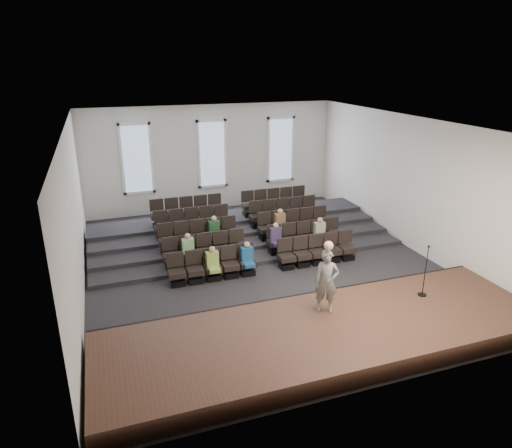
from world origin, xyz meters
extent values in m
plane|color=black|center=(0.00, 0.00, 0.00)|extent=(14.00, 14.00, 0.00)
cube|color=white|center=(0.00, 0.00, 5.01)|extent=(12.00, 14.00, 0.02)
cube|color=silver|center=(0.00, 7.02, 2.50)|extent=(12.00, 0.04, 5.00)
cube|color=silver|center=(0.00, -7.02, 2.50)|extent=(12.00, 0.04, 5.00)
cube|color=silver|center=(-6.02, 0.00, 2.50)|extent=(0.04, 14.00, 5.00)
cube|color=silver|center=(6.02, 0.00, 2.50)|extent=(0.04, 14.00, 5.00)
cube|color=#40291B|center=(0.00, -5.10, 0.25)|extent=(11.80, 3.60, 0.50)
cube|color=black|center=(0.00, -3.33, 0.25)|extent=(11.80, 0.06, 0.52)
cube|color=black|center=(0.00, 2.33, 0.07)|extent=(11.80, 4.80, 0.15)
cube|color=black|center=(0.00, 2.85, 0.15)|extent=(11.80, 3.75, 0.30)
cube|color=black|center=(0.00, 3.38, 0.22)|extent=(11.80, 2.70, 0.45)
cube|color=black|center=(0.00, 3.90, 0.30)|extent=(11.80, 1.65, 0.60)
cube|color=black|center=(-3.13, -0.60, 0.10)|extent=(0.47, 0.43, 0.20)
cube|color=black|center=(-3.13, -0.60, 0.41)|extent=(0.55, 0.50, 0.19)
cube|color=black|center=(-3.13, -0.39, 0.82)|extent=(0.55, 0.08, 0.50)
cube|color=black|center=(-2.53, -0.60, 0.10)|extent=(0.47, 0.43, 0.20)
cube|color=black|center=(-2.53, -0.60, 0.41)|extent=(0.55, 0.50, 0.19)
cube|color=black|center=(-2.53, -0.39, 0.82)|extent=(0.55, 0.08, 0.50)
cube|color=black|center=(-1.93, -0.60, 0.10)|extent=(0.47, 0.43, 0.20)
cube|color=black|center=(-1.93, -0.60, 0.41)|extent=(0.55, 0.50, 0.19)
cube|color=black|center=(-1.93, -0.39, 0.82)|extent=(0.55, 0.08, 0.50)
cube|color=black|center=(-1.33, -0.60, 0.10)|extent=(0.47, 0.43, 0.20)
cube|color=black|center=(-1.33, -0.60, 0.41)|extent=(0.55, 0.50, 0.19)
cube|color=black|center=(-1.33, -0.39, 0.82)|extent=(0.55, 0.08, 0.50)
cube|color=black|center=(-0.73, -0.60, 0.10)|extent=(0.47, 0.43, 0.20)
cube|color=black|center=(-0.73, -0.60, 0.41)|extent=(0.55, 0.50, 0.19)
cube|color=black|center=(-0.73, -0.39, 0.82)|extent=(0.55, 0.08, 0.50)
cube|color=black|center=(0.73, -0.60, 0.10)|extent=(0.47, 0.43, 0.20)
cube|color=black|center=(0.73, -0.60, 0.41)|extent=(0.55, 0.50, 0.19)
cube|color=black|center=(0.73, -0.39, 0.82)|extent=(0.55, 0.08, 0.50)
cube|color=black|center=(1.33, -0.60, 0.10)|extent=(0.47, 0.43, 0.20)
cube|color=black|center=(1.33, -0.60, 0.41)|extent=(0.55, 0.50, 0.19)
cube|color=black|center=(1.33, -0.39, 0.82)|extent=(0.55, 0.08, 0.50)
cube|color=black|center=(1.93, -0.60, 0.10)|extent=(0.47, 0.43, 0.20)
cube|color=black|center=(1.93, -0.60, 0.41)|extent=(0.55, 0.50, 0.19)
cube|color=black|center=(1.93, -0.39, 0.82)|extent=(0.55, 0.08, 0.50)
cube|color=black|center=(2.53, -0.60, 0.10)|extent=(0.47, 0.43, 0.20)
cube|color=black|center=(2.53, -0.60, 0.41)|extent=(0.55, 0.50, 0.19)
cube|color=black|center=(2.53, -0.39, 0.82)|extent=(0.55, 0.08, 0.50)
cube|color=black|center=(3.13, -0.60, 0.10)|extent=(0.47, 0.43, 0.20)
cube|color=black|center=(3.13, -0.60, 0.41)|extent=(0.55, 0.50, 0.19)
cube|color=black|center=(3.13, -0.39, 0.82)|extent=(0.55, 0.08, 0.50)
cube|color=black|center=(-3.13, 0.45, 0.25)|extent=(0.47, 0.43, 0.20)
cube|color=black|center=(-3.13, 0.45, 0.56)|extent=(0.55, 0.50, 0.19)
cube|color=black|center=(-3.13, 0.66, 0.97)|extent=(0.55, 0.08, 0.50)
cube|color=black|center=(-2.53, 0.45, 0.25)|extent=(0.47, 0.43, 0.20)
cube|color=black|center=(-2.53, 0.45, 0.56)|extent=(0.55, 0.50, 0.19)
cube|color=black|center=(-2.53, 0.66, 0.97)|extent=(0.55, 0.08, 0.50)
cube|color=black|center=(-1.93, 0.45, 0.25)|extent=(0.47, 0.43, 0.20)
cube|color=black|center=(-1.93, 0.45, 0.56)|extent=(0.55, 0.50, 0.19)
cube|color=black|center=(-1.93, 0.66, 0.97)|extent=(0.55, 0.08, 0.50)
cube|color=black|center=(-1.33, 0.45, 0.25)|extent=(0.47, 0.43, 0.20)
cube|color=black|center=(-1.33, 0.45, 0.56)|extent=(0.55, 0.50, 0.19)
cube|color=black|center=(-1.33, 0.66, 0.97)|extent=(0.55, 0.08, 0.50)
cube|color=black|center=(-0.73, 0.45, 0.25)|extent=(0.47, 0.43, 0.20)
cube|color=black|center=(-0.73, 0.45, 0.56)|extent=(0.55, 0.50, 0.19)
cube|color=black|center=(-0.73, 0.66, 0.97)|extent=(0.55, 0.08, 0.50)
cube|color=black|center=(0.73, 0.45, 0.25)|extent=(0.47, 0.43, 0.20)
cube|color=black|center=(0.73, 0.45, 0.56)|extent=(0.55, 0.50, 0.19)
cube|color=black|center=(0.73, 0.66, 0.97)|extent=(0.55, 0.08, 0.50)
cube|color=black|center=(1.33, 0.45, 0.25)|extent=(0.47, 0.43, 0.20)
cube|color=black|center=(1.33, 0.45, 0.56)|extent=(0.55, 0.50, 0.19)
cube|color=black|center=(1.33, 0.66, 0.97)|extent=(0.55, 0.08, 0.50)
cube|color=black|center=(1.93, 0.45, 0.25)|extent=(0.47, 0.43, 0.20)
cube|color=black|center=(1.93, 0.45, 0.56)|extent=(0.55, 0.50, 0.19)
cube|color=black|center=(1.93, 0.66, 0.97)|extent=(0.55, 0.08, 0.50)
cube|color=black|center=(2.53, 0.45, 0.25)|extent=(0.47, 0.43, 0.20)
cube|color=black|center=(2.53, 0.45, 0.56)|extent=(0.55, 0.50, 0.19)
cube|color=black|center=(2.53, 0.66, 0.97)|extent=(0.55, 0.08, 0.50)
cube|color=black|center=(3.13, 0.45, 0.25)|extent=(0.47, 0.43, 0.20)
cube|color=black|center=(3.13, 0.45, 0.56)|extent=(0.55, 0.50, 0.19)
cube|color=black|center=(3.13, 0.66, 0.97)|extent=(0.55, 0.08, 0.50)
cube|color=black|center=(-3.13, 1.50, 0.40)|extent=(0.47, 0.42, 0.20)
cube|color=black|center=(-3.13, 1.50, 0.71)|extent=(0.55, 0.50, 0.19)
cube|color=black|center=(-3.13, 1.71, 1.12)|extent=(0.55, 0.08, 0.50)
cube|color=black|center=(-2.53, 1.50, 0.40)|extent=(0.47, 0.42, 0.20)
cube|color=black|center=(-2.53, 1.50, 0.71)|extent=(0.55, 0.50, 0.19)
cube|color=black|center=(-2.53, 1.71, 1.12)|extent=(0.55, 0.08, 0.50)
cube|color=black|center=(-1.93, 1.50, 0.40)|extent=(0.47, 0.42, 0.20)
cube|color=black|center=(-1.93, 1.50, 0.71)|extent=(0.55, 0.50, 0.19)
cube|color=black|center=(-1.93, 1.71, 1.12)|extent=(0.55, 0.08, 0.50)
cube|color=black|center=(-1.33, 1.50, 0.40)|extent=(0.47, 0.42, 0.20)
cube|color=black|center=(-1.33, 1.50, 0.71)|extent=(0.55, 0.50, 0.19)
cube|color=black|center=(-1.33, 1.71, 1.12)|extent=(0.55, 0.08, 0.50)
cube|color=black|center=(-0.73, 1.50, 0.40)|extent=(0.47, 0.42, 0.20)
cube|color=black|center=(-0.73, 1.50, 0.71)|extent=(0.55, 0.50, 0.19)
cube|color=black|center=(-0.73, 1.71, 1.12)|extent=(0.55, 0.08, 0.50)
cube|color=black|center=(0.73, 1.50, 0.40)|extent=(0.47, 0.42, 0.20)
cube|color=black|center=(0.73, 1.50, 0.71)|extent=(0.55, 0.50, 0.19)
cube|color=black|center=(0.73, 1.71, 1.12)|extent=(0.55, 0.08, 0.50)
cube|color=black|center=(1.33, 1.50, 0.40)|extent=(0.47, 0.42, 0.20)
cube|color=black|center=(1.33, 1.50, 0.71)|extent=(0.55, 0.50, 0.19)
cube|color=black|center=(1.33, 1.71, 1.12)|extent=(0.55, 0.08, 0.50)
cube|color=black|center=(1.93, 1.50, 0.40)|extent=(0.47, 0.42, 0.20)
cube|color=black|center=(1.93, 1.50, 0.71)|extent=(0.55, 0.50, 0.19)
cube|color=black|center=(1.93, 1.71, 1.12)|extent=(0.55, 0.08, 0.50)
cube|color=black|center=(2.53, 1.50, 0.40)|extent=(0.47, 0.42, 0.20)
cube|color=black|center=(2.53, 1.50, 0.71)|extent=(0.55, 0.50, 0.19)
cube|color=black|center=(2.53, 1.71, 1.12)|extent=(0.55, 0.08, 0.50)
cube|color=black|center=(3.13, 1.50, 0.40)|extent=(0.47, 0.42, 0.20)
cube|color=black|center=(3.13, 1.50, 0.71)|extent=(0.55, 0.50, 0.19)
cube|color=black|center=(3.13, 1.71, 1.12)|extent=(0.55, 0.08, 0.50)
cube|color=black|center=(-3.13, 2.55, 0.55)|extent=(0.47, 0.42, 0.20)
cube|color=black|center=(-3.13, 2.55, 0.86)|extent=(0.55, 0.50, 0.19)
cube|color=black|center=(-3.13, 2.76, 1.27)|extent=(0.55, 0.08, 0.50)
cube|color=black|center=(-2.53, 2.55, 0.55)|extent=(0.47, 0.42, 0.20)
cube|color=black|center=(-2.53, 2.55, 0.86)|extent=(0.55, 0.50, 0.19)
cube|color=black|center=(-2.53, 2.76, 1.27)|extent=(0.55, 0.08, 0.50)
cube|color=black|center=(-1.93, 2.55, 0.55)|extent=(0.47, 0.42, 0.20)
cube|color=black|center=(-1.93, 2.55, 0.86)|extent=(0.55, 0.50, 0.19)
cube|color=black|center=(-1.93, 2.76, 1.27)|extent=(0.55, 0.08, 0.50)
cube|color=black|center=(-1.33, 2.55, 0.55)|extent=(0.47, 0.42, 0.20)
cube|color=black|center=(-1.33, 2.55, 0.86)|extent=(0.55, 0.50, 0.19)
cube|color=black|center=(-1.33, 2.76, 1.27)|extent=(0.55, 0.08, 0.50)
cube|color=black|center=(-0.73, 2.55, 0.55)|extent=(0.47, 0.42, 0.20)
cube|color=black|center=(-0.73, 2.55, 0.86)|extent=(0.55, 0.50, 0.19)
cube|color=black|center=(-0.73, 2.76, 1.27)|extent=(0.55, 0.08, 0.50)
cube|color=black|center=(0.73, 2.55, 0.55)|extent=(0.47, 0.42, 0.20)
cube|color=black|center=(0.73, 2.55, 0.86)|extent=(0.55, 0.50, 0.19)
cube|color=black|center=(0.73, 2.76, 1.27)|extent=(0.55, 0.08, 0.50)
cube|color=black|center=(1.33, 2.55, 0.55)|extent=(0.47, 0.42, 0.20)
cube|color=black|center=(1.33, 2.55, 0.86)|extent=(0.55, 0.50, 0.19)
cube|color=black|center=(1.33, 2.76, 1.27)|extent=(0.55, 0.08, 0.50)
cube|color=black|center=(1.93, 2.55, 0.55)|extent=(0.47, 0.42, 0.20)
cube|color=black|center=(1.93, 2.55, 0.86)|extent=(0.55, 0.50, 0.19)
cube|color=black|center=(1.93, 2.76, 1.27)|extent=(0.55, 0.08, 0.50)
cube|color=black|center=(2.53, 2.55, 0.55)|extent=(0.47, 0.42, 0.20)
cube|color=black|center=(2.53, 2.55, 0.86)|extent=(0.55, 0.50, 0.19)
cube|color=black|center=(2.53, 2.76, 1.27)|extent=(0.55, 0.08, 0.50)
cube|color=black|center=(3.13, 2.55, 0.55)|extent=(0.47, 0.42, 0.20)
cube|color=black|center=(3.13, 2.55, 0.86)|extent=(0.55, 0.50, 0.19)
cube|color=black|center=(3.13, 2.76, 1.27)|extent=(0.55, 0.08, 0.50)
cube|color=black|center=(-3.13, 3.60, 0.70)|extent=(0.47, 0.42, 0.20)
cube|color=black|center=(-3.13, 3.60, 1.01)|extent=(0.55, 0.50, 0.19)
cube|color=black|center=(-3.13, 3.81, 1.42)|extent=(0.55, 0.08, 0.50)
cube|color=black|center=(-2.53, 3.60, 0.70)|extent=(0.47, 0.42, 0.20)
cube|color=black|center=(-2.53, 3.60, 1.01)|extent=(0.55, 0.50, 0.19)
cube|color=black|center=(-2.53, 3.81, 1.42)|extent=(0.55, 0.08, 0.50)
cube|color=black|center=(-1.93, 3.60, 0.70)|extent=(0.47, 0.42, 0.20)
cube|color=black|center=(-1.93, 3.60, 1.01)|extent=(0.55, 0.50, 0.19)
cube|color=black|center=(-1.93, 3.81, 1.42)|extent=(0.55, 0.08, 0.50)
cube|color=black|center=(-1.33, 3.60, 0.70)|extent=(0.47, 0.42, 0.20)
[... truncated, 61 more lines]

